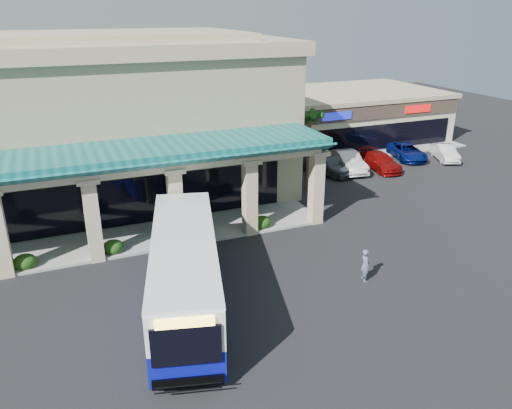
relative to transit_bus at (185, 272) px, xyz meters
name	(u,v)px	position (x,y,z in m)	size (l,w,h in m)	color
ground	(260,278)	(4.14, 1.00, -1.71)	(110.00, 110.00, 0.00)	black
main_building	(64,120)	(-3.86, 17.00, 3.96)	(30.80, 14.80, 11.35)	tan
arcade	(79,203)	(-3.86, 7.80, 1.14)	(30.00, 6.20, 5.70)	#0F585B
strip_mall	(330,116)	(22.14, 25.00, 0.74)	(22.50, 12.50, 4.90)	beige
palm_0	(309,147)	(12.64, 12.00, 1.59)	(2.40, 2.40, 6.60)	#143B0F
palm_1	(302,142)	(13.64, 15.00, 1.19)	(2.40, 2.40, 5.80)	#143B0F
broadleaf_tree	(255,136)	(11.64, 20.00, 0.69)	(2.60, 2.60, 4.81)	#193A0D
transit_bus	(185,272)	(0.00, 0.00, 0.00)	(2.86, 12.28, 3.43)	#0A0FA4
pedestrian	(365,265)	(8.88, -1.25, -0.85)	(0.63, 0.42, 1.74)	slate
car_silver	(327,165)	(15.89, 14.67, -0.91)	(1.90, 4.72, 1.61)	#414651
car_white	(348,161)	(17.90, 14.72, -0.89)	(1.75, 5.02, 1.65)	silver
car_red	(380,161)	(20.71, 14.04, -1.01)	(1.97, 4.84, 1.40)	maroon
car_gray	(407,151)	(24.87, 15.77, -1.02)	(2.31, 5.01, 1.39)	navy
car_extra	(445,153)	(27.80, 14.15, -1.02)	(1.47, 4.20, 1.39)	white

